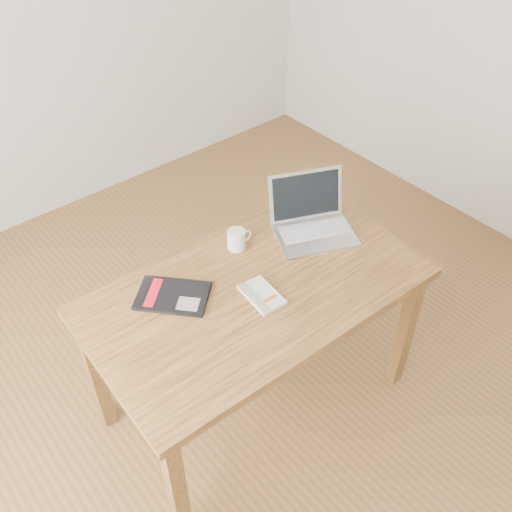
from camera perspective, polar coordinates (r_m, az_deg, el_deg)
room at (r=1.88m, az=-1.86°, el=9.91°), size 4.04×4.04×2.70m
desk at (r=2.32m, az=-0.00°, el=-4.78°), size 1.36×0.81×0.75m
white_guidebook at (r=2.22m, az=0.58°, el=-3.93°), size 0.13×0.19×0.02m
black_guidebook at (r=2.24m, az=-8.34°, el=-3.96°), size 0.32×0.33×0.01m
laptop at (r=2.51m, az=5.59°, el=3.52°), size 0.43×0.41×0.23m
coffee_mug at (r=2.41m, az=-1.91°, el=1.71°), size 0.11×0.08×0.08m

